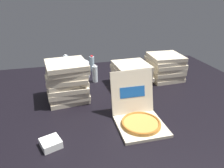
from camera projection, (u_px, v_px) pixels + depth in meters
ground_plane at (111, 103)px, 2.01m from camera, size 3.20×2.40×0.02m
open_pizza_box at (138, 115)px, 1.67m from camera, size 0.36×0.46×0.37m
pizza_stack_left_near at (131, 74)px, 2.32m from camera, size 0.40×0.39×0.25m
pizza_stack_left_mid at (67, 81)px, 1.99m from camera, size 0.41×0.42×0.37m
pizza_stack_center_near at (165, 67)px, 2.48m from camera, size 0.39×0.38×0.29m
ice_bucket at (76, 70)px, 2.55m from camera, size 0.33×0.33×0.18m
water_bottle_0 at (62, 77)px, 2.34m from camera, size 0.06×0.06×0.20m
water_bottle_1 at (95, 74)px, 2.41m from camera, size 0.06×0.06×0.20m
water_bottle_2 at (92, 63)px, 2.75m from camera, size 0.06×0.06×0.20m
water_bottle_3 at (55, 70)px, 2.53m from camera, size 0.06×0.06×0.20m
water_bottle_4 at (66, 63)px, 2.78m from camera, size 0.06×0.06×0.20m
napkin_pile at (51, 143)px, 1.43m from camera, size 0.16×0.16×0.05m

